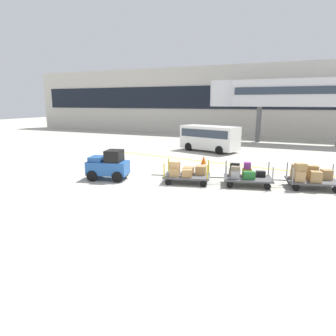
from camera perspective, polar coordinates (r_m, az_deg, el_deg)
The scene contains 10 objects.
ground_plane at distance 14.38m, azimuth -2.05°, elevation -3.99°, with size 120.00×120.00×0.00m, color #B2ADA0.
apron_lead_line at distance 20.60m, azimuth 10.70°, elevation 0.79°, with size 19.64×0.20×0.01m, color yellow.
terminal_building at distance 38.87m, azimuth 15.19°, elevation 12.10°, with size 63.47×2.51×8.40m.
jet_bridge at distance 32.49m, azimuth 20.57°, elevation 12.95°, with size 15.52×3.00×6.20m.
baggage_tug at distance 16.32m, azimuth -11.11°, elevation 0.47°, with size 2.30×1.65×1.58m.
baggage_cart_lead at distance 15.44m, azimuth 3.29°, elevation -0.84°, with size 3.09×1.91×1.14m.
baggage_cart_middle at distance 15.40m, azimuth 14.26°, elevation -1.27°, with size 3.09×1.91×1.10m.
baggage_cart_tail at distance 15.88m, azimuth 25.06°, elevation -1.39°, with size 3.09×1.91×1.26m.
shuttle_van at distance 25.63m, azimuth 7.82°, elevation 5.89°, with size 5.14×3.15×2.10m.
safety_cone_near at distance 20.27m, azimuth 6.71°, elevation 1.51°, with size 0.36×0.36×0.55m, color #EA590F.
Camera 1 is at (6.03, -12.42, 4.02)m, focal length 32.46 mm.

